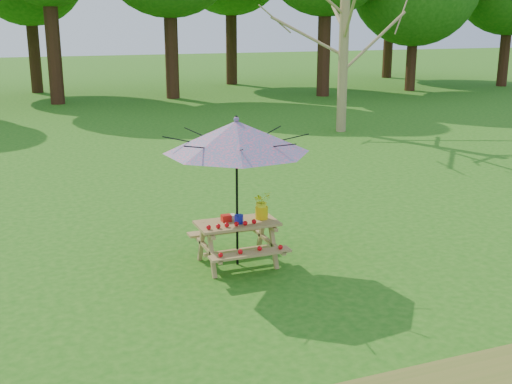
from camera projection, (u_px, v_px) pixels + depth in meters
name	position (u px, v px, depth m)	size (l,w,h in m)	color
ground	(163.00, 314.00, 8.02)	(120.00, 120.00, 0.00)	#1E6212
picnic_table	(237.00, 244.00, 9.57)	(1.20, 1.32, 0.67)	#A9844C
patio_umbrella	(236.00, 137.00, 9.15)	(2.61, 2.61, 2.25)	black
produce_bins	(233.00, 218.00, 9.48)	(0.28, 0.36, 0.13)	red
tomatoes_row	(232.00, 224.00, 9.26)	(0.77, 0.13, 0.07)	red
flower_bucket	(262.00, 204.00, 9.58)	(0.31, 0.28, 0.42)	yellow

